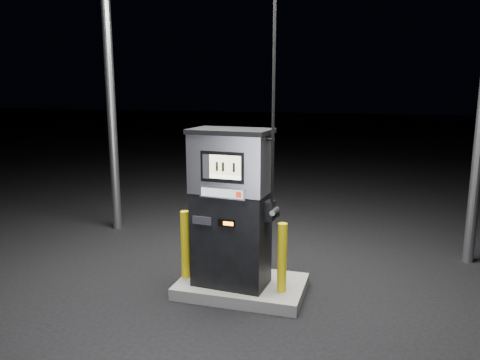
# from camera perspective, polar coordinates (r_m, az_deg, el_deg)

# --- Properties ---
(ground) EXTENTS (80.00, 80.00, 0.00)m
(ground) POSITION_cam_1_polar(r_m,az_deg,el_deg) (6.22, 0.21, -13.47)
(ground) COLOR black
(ground) RESTS_ON ground
(pump_island) EXTENTS (1.60, 1.00, 0.15)m
(pump_island) POSITION_cam_1_polar(r_m,az_deg,el_deg) (6.19, 0.21, -12.84)
(pump_island) COLOR #5E5E5A
(pump_island) RESTS_ON ground
(fuel_dispenser) EXTENTS (1.10, 0.65, 4.08)m
(fuel_dispenser) POSITION_cam_1_polar(r_m,az_deg,el_deg) (5.76, -1.07, -3.26)
(fuel_dispenser) COLOR black
(fuel_dispenser) RESTS_ON pump_island
(bollard_left) EXTENTS (0.12, 0.12, 0.89)m
(bollard_left) POSITION_cam_1_polar(r_m,az_deg,el_deg) (6.16, -6.68, -7.82)
(bollard_left) COLOR #D8BD0C
(bollard_left) RESTS_ON pump_island
(bollard_right) EXTENTS (0.15, 0.15, 0.86)m
(bollard_right) POSITION_cam_1_polar(r_m,az_deg,el_deg) (5.74, 5.14, -9.41)
(bollard_right) COLOR #D8BD0C
(bollard_right) RESTS_ON pump_island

